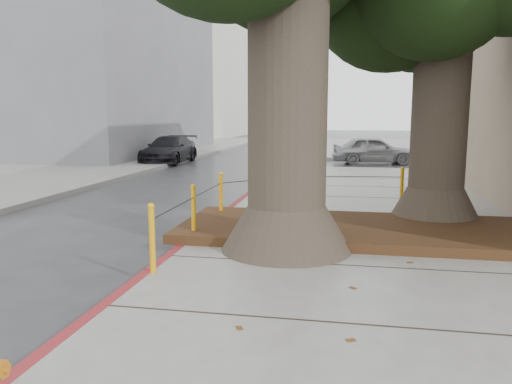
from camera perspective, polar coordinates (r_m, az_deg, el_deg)
ground at (r=5.38m, az=3.01°, el=-15.71°), size 140.00×140.00×0.00m
sidewalk_far at (r=35.33m, az=19.39°, el=4.81°), size 16.00×20.00×0.15m
curb_red at (r=8.10m, az=-8.82°, el=-6.73°), size 0.14×26.00×0.16m
planter_bed at (r=8.98m, az=12.08°, el=-4.26°), size 6.40×2.60×0.16m
building_far_grey at (r=31.30m, az=-20.18°, el=15.20°), size 12.00×16.00×12.00m
building_far_white at (r=53.14m, az=-9.12°, el=14.39°), size 12.00×18.00×15.00m
bollard_ring at (r=9.48m, az=1.36°, el=-0.71°), size 3.79×5.39×0.95m
car_silver at (r=23.60m, az=13.29°, el=4.70°), size 3.89×1.94×1.27m
car_dark at (r=23.73m, az=-9.89°, el=4.80°), size 1.83×4.36×1.26m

